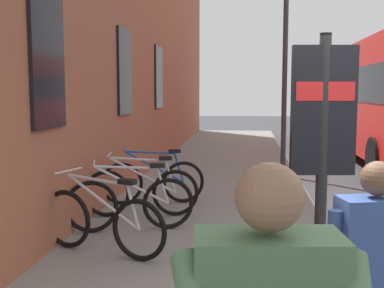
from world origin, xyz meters
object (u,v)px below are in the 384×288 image
Objects in this scene: bicycle_nearest_sign at (153,181)px; transit_info_sign at (323,128)px; street_lamp at (285,47)px; bicycle_under_window at (142,191)px; pedestrian_by_facade at (374,261)px; bicycle_mid_rack at (102,222)px; bicycle_by_door at (131,203)px.

bicycle_nearest_sign is 4.50m from transit_info_sign.
bicycle_nearest_sign is 0.35× the size of street_lamp.
transit_info_sign is (-2.88, -2.24, 1.21)m from bicycle_under_window.
transit_info_sign reaches higher than bicycle_under_window.
street_lamp reaches higher than pedestrian_by_facade.
bicycle_nearest_sign is 0.72× the size of transit_info_sign.
bicycle_mid_rack is 0.70× the size of transit_info_sign.
bicycle_by_door is 0.99× the size of bicycle_nearest_sign.
transit_info_sign is 1.58× the size of pedestrian_by_facade.
bicycle_mid_rack is 3.53m from pedestrian_by_facade.
bicycle_under_window is at bearing 179.01° from bicycle_nearest_sign.
street_lamp is at bearing -22.32° from bicycle_mid_rack.
bicycle_under_window is at bearing 37.81° from transit_info_sign.
bicycle_under_window is (0.77, 0.02, 0.00)m from bicycle_by_door.
street_lamp is at bearing -0.77° from pedestrian_by_facade.
transit_info_sign is at bearing 178.27° from street_lamp.
transit_info_sign is at bearing -116.12° from bicycle_mid_rack.
bicycle_mid_rack is 1.74m from bicycle_under_window.
bicycle_under_window is 1.16× the size of pedestrian_by_facade.
transit_info_sign is at bearing 4.38° from pedestrian_by_facade.
pedestrian_by_facade is 0.31× the size of street_lamp.
bicycle_by_door is 1.61m from bicycle_nearest_sign.
bicycle_nearest_sign is (1.61, 0.01, 0.00)m from bicycle_by_door.
bicycle_nearest_sign is at bearing 24.57° from pedestrian_by_facade.
bicycle_mid_rack is 2.58m from bicycle_nearest_sign.
bicycle_under_window and bicycle_nearest_sign have the same top height.
bicycle_mid_rack is 0.34× the size of street_lamp.
street_lamp reaches higher than bicycle_nearest_sign.
transit_info_sign is (-1.14, -2.33, 1.21)m from bicycle_mid_rack.
bicycle_nearest_sign is (0.84, -0.01, 0.00)m from bicycle_under_window.
bicycle_by_door is at bearing 46.41° from transit_info_sign.
bicycle_under_window is 5.71m from street_lamp.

